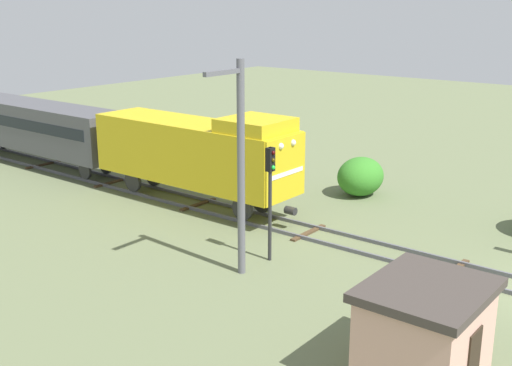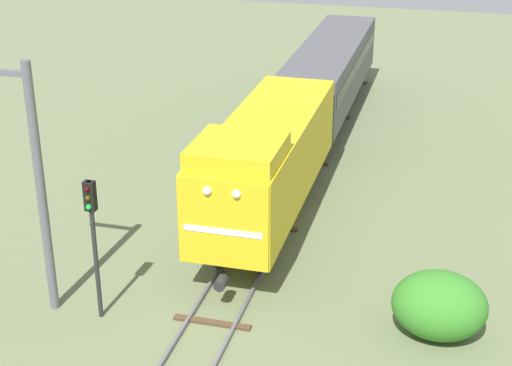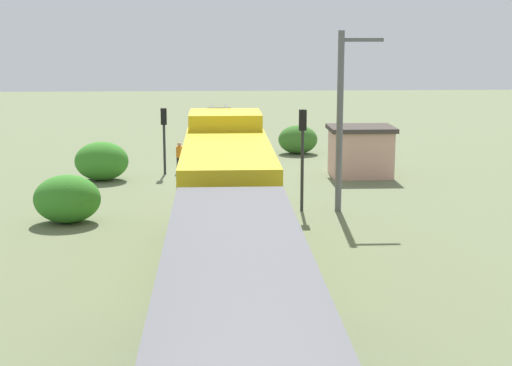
% 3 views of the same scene
% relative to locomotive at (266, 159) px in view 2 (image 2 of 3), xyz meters
% --- Properties ---
extents(locomotive, '(2.90, 11.60, 4.60)m').
position_rel_locomotive_xyz_m(locomotive, '(0.00, 0.00, 0.00)').
color(locomotive, gold).
rests_on(locomotive, railway_track).
extents(passenger_car_leading, '(2.84, 14.00, 3.66)m').
position_rel_locomotive_xyz_m(passenger_car_leading, '(0.00, 13.34, -0.25)').
color(passenger_car_leading, '#4C4C51').
rests_on(passenger_car_leading, railway_track).
extents(traffic_signal_mid, '(0.32, 0.34, 4.49)m').
position_rel_locomotive_xyz_m(traffic_signal_mid, '(-3.40, -7.05, 0.33)').
color(traffic_signal_mid, '#262628').
rests_on(traffic_signal_mid, ground).
extents(catenary_mast, '(1.94, 0.28, 7.85)m').
position_rel_locomotive_xyz_m(catenary_mast, '(-5.06, -6.95, 1.40)').
color(catenary_mast, '#595960').
rests_on(catenary_mast, ground).
extents(bush_mid, '(2.76, 2.26, 2.01)m').
position_rel_locomotive_xyz_m(bush_mid, '(6.53, -5.41, -1.77)').
color(bush_mid, '#357E26').
rests_on(bush_mid, ground).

